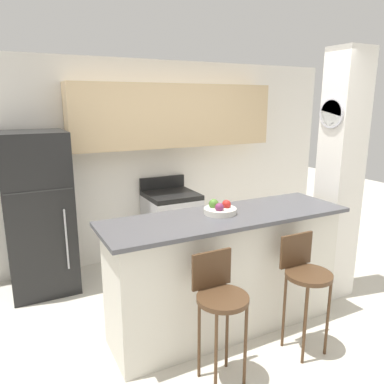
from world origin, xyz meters
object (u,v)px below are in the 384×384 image
object	(u,v)px
stove_range	(172,226)
fruit_bowl	(220,209)
bar_stool_left	(220,299)
refrigerator	(39,213)
bar_stool_right	(305,276)

from	to	relation	value
stove_range	fruit_bowl	world-z (taller)	fruit_bowl
stove_range	bar_stool_left	size ratio (longest dim) A/B	1.09
refrigerator	stove_range	xyz separation A→B (m)	(1.58, 0.04, -0.41)
bar_stool_left	bar_stool_right	world-z (taller)	same
bar_stool_left	fruit_bowl	bearing A→B (deg)	59.38
refrigerator	bar_stool_right	size ratio (longest dim) A/B	1.77
fruit_bowl	refrigerator	bearing A→B (deg)	131.96
bar_stool_right	stove_range	bearing A→B (deg)	96.02
refrigerator	bar_stool_right	bearing A→B (deg)	-49.50
bar_stool_left	fruit_bowl	world-z (taller)	fruit_bowl
stove_range	bar_stool_left	world-z (taller)	stove_range
stove_range	fruit_bowl	distance (m)	1.70
refrigerator	fruit_bowl	bearing A→B (deg)	-48.04
bar_stool_left	bar_stool_right	distance (m)	0.81
stove_range	bar_stool_right	distance (m)	2.18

